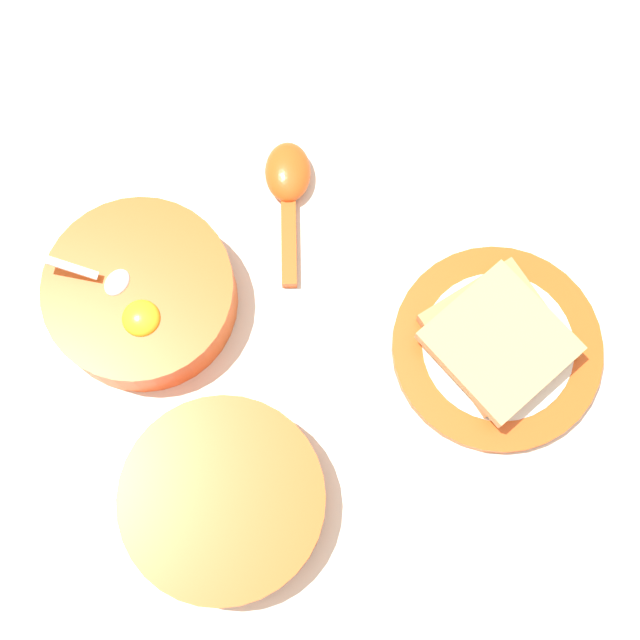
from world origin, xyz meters
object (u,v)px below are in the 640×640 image
(toast_plate, at_px, (497,348))
(toast_sandwich, at_px, (499,339))
(soup_spoon, at_px, (288,184))
(congee_bowl, at_px, (224,500))
(egg_bowl, at_px, (141,294))

(toast_plate, distance_m, toast_sandwich, 0.02)
(toast_sandwich, relative_size, soup_spoon, 1.07)
(toast_plate, bearing_deg, soup_spoon, 83.30)
(toast_plate, relative_size, congee_bowl, 1.10)
(toast_plate, xyz_separation_m, toast_sandwich, (0.00, 0.00, 0.02))
(toast_plate, xyz_separation_m, soup_spoon, (0.03, 0.24, 0.01))
(egg_bowl, relative_size, toast_sandwich, 1.19)
(toast_sandwich, bearing_deg, toast_plate, -101.47)
(egg_bowl, xyz_separation_m, congee_bowl, (-0.11, -0.16, -0.00))
(toast_plate, bearing_deg, toast_sandwich, 78.53)
(congee_bowl, bearing_deg, toast_plate, -27.54)
(toast_plate, distance_m, soup_spoon, 0.24)
(soup_spoon, bearing_deg, toast_sandwich, -96.65)
(toast_sandwich, xyz_separation_m, soup_spoon, (0.03, 0.24, -0.02))
(toast_sandwich, distance_m, congee_bowl, 0.27)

